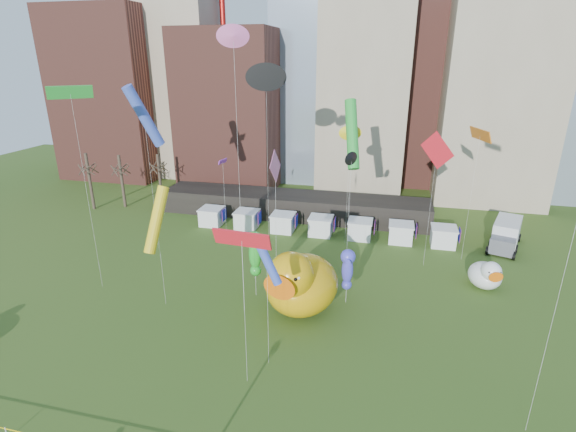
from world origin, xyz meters
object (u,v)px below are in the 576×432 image
(seahorse_green, at_px, (255,250))
(small_duck, at_px, (486,275))
(box_truck, at_px, (506,234))
(seahorse_purple, at_px, (347,266))
(big_duck, at_px, (300,283))

(seahorse_green, bearing_deg, small_duck, 28.25)
(small_duck, height_order, box_truck, small_duck)
(seahorse_green, relative_size, seahorse_purple, 1.23)
(small_duck, xyz_separation_m, box_truck, (4.17, 11.44, 0.13))
(small_duck, xyz_separation_m, seahorse_green, (-21.61, -6.70, 3.32))
(big_duck, relative_size, small_duck, 2.03)
(big_duck, height_order, seahorse_green, seahorse_green)
(big_duck, distance_m, seahorse_purple, 4.73)
(seahorse_purple, bearing_deg, seahorse_green, 179.25)
(big_duck, distance_m, box_truck, 29.11)
(big_duck, distance_m, small_duck, 19.03)
(small_duck, relative_size, seahorse_purple, 0.84)
(box_truck, bearing_deg, big_duck, -118.49)
(box_truck, bearing_deg, seahorse_green, -126.88)
(small_duck, relative_size, box_truck, 0.57)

